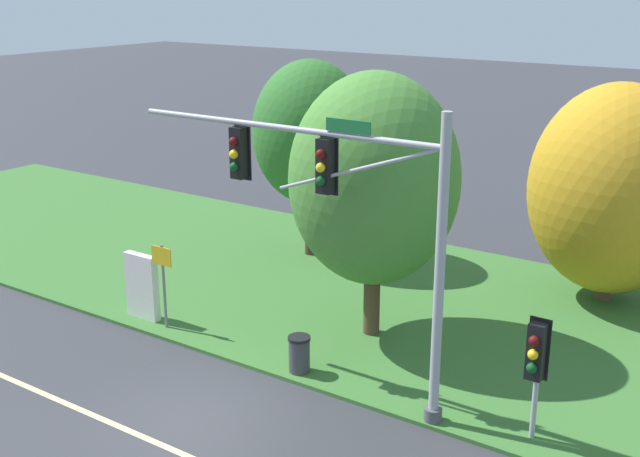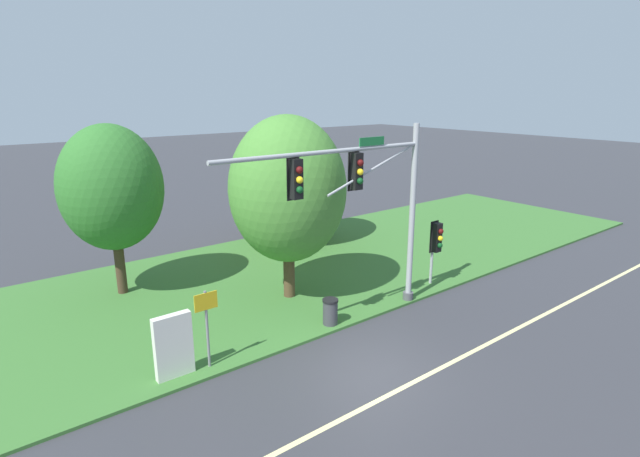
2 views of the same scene
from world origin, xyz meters
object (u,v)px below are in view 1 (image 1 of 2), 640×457
traffic_signal_mast (345,206)px  pedestrian_signal_near_kerb (536,357)px  route_sign_post (163,274)px  tree_left_of_mast (374,180)px  tree_nearest_road (310,133)px  tree_behind_signpost (615,190)px  trash_bin (299,354)px  info_kiosk (142,286)px

traffic_signal_mast → pedestrian_signal_near_kerb: (4.36, 0.41, -2.58)m
route_sign_post → tree_left_of_mast: tree_left_of_mast is taller
tree_nearest_road → tree_left_of_mast: tree_left_of_mast is taller
tree_behind_signpost → trash_bin: (-4.86, -8.98, -2.93)m
info_kiosk → tree_behind_signpost: bearing=40.1°
pedestrian_signal_near_kerb → trash_bin: 5.98m
tree_left_of_mast → trash_bin: 4.84m
route_sign_post → trash_bin: (4.59, -0.05, -1.10)m
tree_nearest_road → trash_bin: (4.83, -7.42, -3.83)m
tree_nearest_road → tree_behind_signpost: 9.85m
pedestrian_signal_near_kerb → tree_behind_signpost: bearing=96.1°
route_sign_post → trash_bin: bearing=-0.6°
tree_behind_signpost → info_kiosk: 13.88m
tree_behind_signpost → route_sign_post: bearing=-136.6°
pedestrian_signal_near_kerb → tree_left_of_mast: 6.59m
tree_nearest_road → traffic_signal_mast: bearing=-50.7°
info_kiosk → trash_bin: bearing=-1.8°
tree_nearest_road → trash_bin: tree_nearest_road is taller
pedestrian_signal_near_kerb → trash_bin: (-5.79, -0.18, -1.47)m
route_sign_post → tree_behind_signpost: 13.13m
traffic_signal_mast → tree_left_of_mast: (-1.13, 3.18, -0.22)m
traffic_signal_mast → tree_nearest_road: size_ratio=1.24×
trash_bin → route_sign_post: bearing=179.4°
pedestrian_signal_near_kerb → info_kiosk: pedestrian_signal_near_kerb is taller
traffic_signal_mast → tree_left_of_mast: tree_left_of_mast is taller
traffic_signal_mast → tree_nearest_road: 9.88m
tree_nearest_road → info_kiosk: tree_nearest_road is taller
tree_nearest_road → pedestrian_signal_near_kerb: bearing=-34.3°
traffic_signal_mast → route_sign_post: (-6.02, 0.28, -2.94)m
route_sign_post → tree_nearest_road: bearing=91.8°
trash_bin → tree_left_of_mast: bearing=84.1°
route_sign_post → trash_bin: size_ratio=2.58×
pedestrian_signal_near_kerb → tree_nearest_road: (-10.62, 7.24, 2.36)m
route_sign_post → info_kiosk: (-1.00, 0.13, -0.63)m
tree_nearest_road → tree_behind_signpost: size_ratio=1.04×
traffic_signal_mast → pedestrian_signal_near_kerb: traffic_signal_mast is taller
pedestrian_signal_near_kerb → route_sign_post: size_ratio=1.14×
tree_left_of_mast → trash_bin: (-0.30, -2.95, -3.83)m
traffic_signal_mast → route_sign_post: bearing=177.4°
tree_left_of_mast → info_kiosk: size_ratio=3.74×
pedestrian_signal_near_kerb → tree_nearest_road: tree_nearest_road is taller
tree_left_of_mast → route_sign_post: bearing=-149.3°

